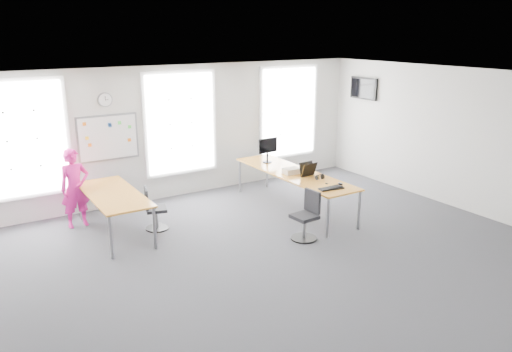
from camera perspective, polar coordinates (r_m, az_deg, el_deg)
floor at (r=8.50m, az=0.96°, el=-9.69°), size 10.00×10.00×0.00m
ceiling at (r=7.67m, az=1.07°, el=10.89°), size 10.00×10.00×0.00m
wall_back at (r=11.42m, az=-10.03°, el=4.85°), size 10.00×0.00×10.00m
wall_front at (r=5.30m, az=25.72°, el=-10.30°), size 10.00×0.00×10.00m
wall_right at (r=11.40m, az=22.65°, el=3.81°), size 0.00×10.00×10.00m
window_left at (r=10.63m, az=-25.17°, el=3.78°), size 1.60×0.06×2.20m
window_mid at (r=11.47m, az=-8.63°, el=5.98°), size 1.60×0.06×2.20m
window_right at (r=12.93m, az=3.72°, el=7.30°), size 1.60×0.06×2.20m
desk_right at (r=10.65m, az=4.32°, el=0.14°), size 0.89×3.35×0.82m
desk_left at (r=9.68m, az=-15.99°, el=-2.27°), size 0.89×2.23×0.81m
chair_right at (r=9.26m, az=5.80°, el=-4.80°), size 0.49×0.49×0.91m
chair_left at (r=9.84m, az=-11.62°, el=-3.96°), size 0.47×0.46×0.84m
person at (r=10.30m, az=-19.97°, el=-1.30°), size 0.59×0.41×1.56m
whiteboard at (r=10.96m, az=-16.53°, el=4.21°), size 1.20×0.03×0.90m
wall_clock at (r=10.83m, az=-16.88°, el=8.35°), size 0.30×0.04×0.30m
tv at (r=13.17m, az=12.21°, el=9.77°), size 0.06×0.90×0.55m
keyboard at (r=9.61m, az=8.59°, el=-1.41°), size 0.51×0.25×0.02m
mouse at (r=9.88m, az=9.61°, el=-0.90°), size 0.09×0.13×0.05m
lens_cap at (r=9.92m, az=8.08°, el=-0.86°), size 0.07×0.07×0.01m
headphones at (r=10.17m, az=7.28°, el=-0.13°), size 0.18×0.10×0.11m
laptop_sleeve at (r=10.35m, az=5.94°, el=0.76°), size 0.37×0.23×0.29m
paper_stack at (r=10.54m, az=4.08°, el=0.59°), size 0.36×0.28×0.12m
monitor at (r=11.32m, az=1.35°, el=3.23°), size 0.51×0.21×0.57m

